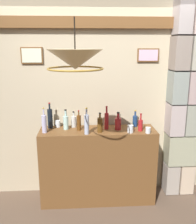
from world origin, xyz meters
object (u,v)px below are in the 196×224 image
(liquor_bottle_whiskey, at_px, (135,121))
(glass_tumbler_highball, at_px, (130,129))
(liquor_bottle_scotch, at_px, (50,118))
(liquor_bottle_brandy, at_px, (79,123))
(liquor_bottle_vermouth, at_px, (118,123))
(liquor_bottle_vodka, at_px, (140,125))
(glass_tumbler_rocks, at_px, (148,130))
(liquor_bottle_tequila, at_px, (66,122))
(glass_tumbler_shot, at_px, (58,124))
(liquor_bottle_gin, at_px, (87,124))
(liquor_bottle_sherry, at_px, (107,120))
(pendant_lamp, at_px, (75,60))
(liquor_bottle_rye, at_px, (100,125))
(liquor_bottle_bourbon, at_px, (44,123))
(liquor_bottle_rum, at_px, (74,121))

(liquor_bottle_whiskey, xyz_separation_m, glass_tumbler_highball, (-0.11, -0.25, -0.03))
(liquor_bottle_scotch, xyz_separation_m, liquor_bottle_brandy, (0.37, -0.12, -0.03))
(liquor_bottle_vermouth, distance_m, liquor_bottle_vodka, 0.28)
(liquor_bottle_brandy, xyz_separation_m, glass_tumbler_rocks, (0.85, -0.16, -0.07))
(liquor_bottle_tequila, xyz_separation_m, glass_tumbler_shot, (-0.11, 0.10, -0.05))
(liquor_bottle_scotch, xyz_separation_m, liquor_bottle_gin, (0.47, -0.27, -0.01))
(glass_tumbler_highball, bearing_deg, liquor_bottle_vermouth, 138.10)
(liquor_bottle_tequila, height_order, glass_tumbler_highball, liquor_bottle_tequila)
(liquor_bottle_sherry, height_order, pendant_lamp, pendant_lamp)
(liquor_bottle_brandy, distance_m, liquor_bottle_sherry, 0.36)
(liquor_bottle_gin, distance_m, glass_tumbler_highball, 0.55)
(liquor_bottle_vermouth, relative_size, glass_tumbler_shot, 2.62)
(liquor_bottle_whiskey, bearing_deg, liquor_bottle_vodka, -80.86)
(liquor_bottle_scotch, xyz_separation_m, glass_tumbler_rocks, (1.23, -0.28, -0.10))
(liquor_bottle_gin, distance_m, liquor_bottle_rye, 0.18)
(glass_tumbler_shot, bearing_deg, liquor_bottle_rye, -24.18)
(liquor_bottle_whiskey, xyz_separation_m, glass_tumbler_rocks, (0.11, -0.28, -0.04))
(liquor_bottle_vermouth, xyz_separation_m, liquor_bottle_vodka, (0.28, -0.07, -0.01))
(glass_tumbler_highball, bearing_deg, liquor_bottle_bourbon, 176.48)
(glass_tumbler_shot, bearing_deg, liquor_bottle_rum, -3.87)
(liquor_bottle_vodka, xyz_separation_m, glass_tumbler_rocks, (0.08, -0.09, -0.04))
(liquor_bottle_brandy, height_order, liquor_bottle_sherry, liquor_bottle_sherry)
(liquor_bottle_tequila, xyz_separation_m, pendant_lamp, (0.16, -0.91, 0.83))
(liquor_bottle_rum, height_order, liquor_bottle_brandy, liquor_bottle_brandy)
(liquor_bottle_rum, bearing_deg, liquor_bottle_vodka, -14.16)
(glass_tumbler_shot, bearing_deg, liquor_bottle_sherry, -11.75)
(glass_tumbler_shot, xyz_separation_m, pendant_lamp, (0.27, -1.02, 0.88))
(liquor_bottle_rum, bearing_deg, pendant_lamp, -86.50)
(liquor_bottle_tequila, bearing_deg, liquor_bottle_scotch, 162.53)
(liquor_bottle_vermouth, bearing_deg, glass_tumbler_shot, 168.47)
(liquor_bottle_gin, bearing_deg, liquor_bottle_vermouth, 19.83)
(glass_tumbler_shot, bearing_deg, liquor_bottle_vermouth, -11.53)
(liquor_bottle_vermouth, bearing_deg, liquor_bottle_bourbon, -176.37)
(liquor_bottle_vermouth, distance_m, liquor_bottle_tequila, 0.67)
(liquor_bottle_gin, bearing_deg, glass_tumbler_shot, 140.94)
(liquor_bottle_whiskey, height_order, glass_tumbler_rocks, liquor_bottle_whiskey)
(liquor_bottle_vodka, bearing_deg, liquor_bottle_brandy, 174.67)
(liquor_bottle_tequila, relative_size, pendant_lamp, 0.53)
(liquor_bottle_whiskey, relative_size, pendant_lamp, 0.45)
(liquor_bottle_rum, height_order, glass_tumbler_highball, liquor_bottle_rum)
(liquor_bottle_vermouth, distance_m, glass_tumbler_shot, 0.80)
(liquor_bottle_rum, distance_m, liquor_bottle_rye, 0.40)
(glass_tumbler_rocks, bearing_deg, glass_tumbler_highball, 170.31)
(liquor_bottle_vodka, distance_m, liquor_bottle_bourbon, 1.20)
(liquor_bottle_gin, distance_m, liquor_bottle_tequila, 0.33)
(liquor_bottle_brandy, distance_m, glass_tumbler_highball, 0.65)
(liquor_bottle_vodka, xyz_separation_m, liquor_bottle_rye, (-0.51, -0.02, 0.02))
(liquor_bottle_vermouth, bearing_deg, pendant_lamp, -120.65)
(liquor_bottle_gin, bearing_deg, glass_tumbler_rocks, -1.11)
(liquor_bottle_rye, height_order, pendant_lamp, pendant_lamp)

